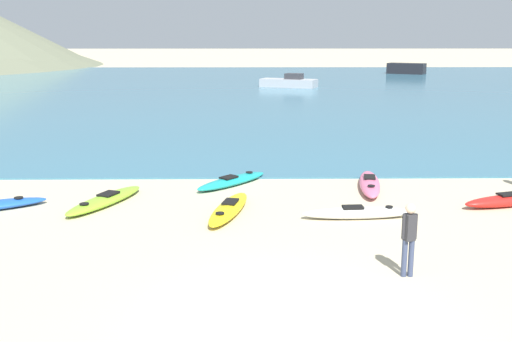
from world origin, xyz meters
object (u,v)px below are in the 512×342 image
at_px(kayak_on_sand_1, 370,184).
at_px(kayak_on_sand_5, 229,209).
at_px(kayak_on_sand_2, 511,200).
at_px(moored_boat_2, 406,68).
at_px(kayak_on_sand_3, 358,213).
at_px(kayak_on_sand_4, 105,200).
at_px(person_near_foreground, 409,235).
at_px(moored_boat_0, 289,82).
at_px(kayak_on_sand_6, 232,181).

distance_m(kayak_on_sand_1, kayak_on_sand_5, 5.14).
xyz_separation_m(kayak_on_sand_2, moored_boat_2, (12.00, 58.01, 0.53)).
xyz_separation_m(kayak_on_sand_3, kayak_on_sand_4, (-7.11, 1.44, -0.02)).
height_order(kayak_on_sand_3, moored_boat_2, moored_boat_2).
distance_m(kayak_on_sand_4, person_near_foreground, 9.18).
relative_size(kayak_on_sand_1, kayak_on_sand_4, 1.01).
relative_size(kayak_on_sand_1, kayak_on_sand_5, 1.02).
bearing_deg(kayak_on_sand_5, moored_boat_0, 83.75).
relative_size(kayak_on_sand_5, person_near_foreground, 2.19).
distance_m(kayak_on_sand_1, kayak_on_sand_4, 8.22).
relative_size(kayak_on_sand_6, person_near_foreground, 1.80).
height_order(kayak_on_sand_1, kayak_on_sand_3, kayak_on_sand_1).
xyz_separation_m(kayak_on_sand_1, kayak_on_sand_3, (-0.93, -3.13, -0.02)).
xyz_separation_m(kayak_on_sand_4, person_near_foreground, (7.39, -5.40, 0.75)).
bearing_deg(kayak_on_sand_3, kayak_on_sand_5, 171.82).
bearing_deg(person_near_foreground, kayak_on_sand_3, 94.07).
bearing_deg(moored_boat_0, kayak_on_sand_3, -91.23).
bearing_deg(kayak_on_sand_5, kayak_on_sand_1, 30.82).
height_order(kayak_on_sand_4, person_near_foreground, person_near_foreground).
distance_m(kayak_on_sand_2, kayak_on_sand_4, 11.73).
relative_size(kayak_on_sand_1, moored_boat_2, 0.71).
bearing_deg(kayak_on_sand_4, moored_boat_2, 67.64).
relative_size(kayak_on_sand_4, kayak_on_sand_6, 1.23).
bearing_deg(kayak_on_sand_6, kayak_on_sand_4, -148.21).
bearing_deg(kayak_on_sand_5, kayak_on_sand_2, 4.42).
xyz_separation_m(kayak_on_sand_3, moored_boat_2, (16.62, 59.14, 0.56)).
height_order(kayak_on_sand_3, kayak_on_sand_5, kayak_on_sand_3).
distance_m(kayak_on_sand_2, moored_boat_0, 39.24).
xyz_separation_m(kayak_on_sand_4, moored_boat_2, (23.73, 57.70, 0.58)).
bearing_deg(person_near_foreground, kayak_on_sand_6, 116.19).
relative_size(moored_boat_0, moored_boat_2, 1.11).
height_order(kayak_on_sand_5, person_near_foreground, person_near_foreground).
relative_size(kayak_on_sand_6, moored_boat_2, 0.57).
relative_size(kayak_on_sand_3, moored_boat_0, 0.57).
distance_m(kayak_on_sand_4, moored_boat_0, 39.56).
relative_size(kayak_on_sand_1, kayak_on_sand_6, 1.24).
relative_size(kayak_on_sand_5, moored_boat_0, 0.62).
height_order(kayak_on_sand_4, moored_boat_2, moored_boat_2).
distance_m(kayak_on_sand_4, moored_boat_2, 62.39).
bearing_deg(kayak_on_sand_4, kayak_on_sand_5, -14.56).
distance_m(kayak_on_sand_6, moored_boat_0, 36.76).
xyz_separation_m(kayak_on_sand_3, person_near_foreground, (0.28, -3.96, 0.74)).
relative_size(kayak_on_sand_1, kayak_on_sand_2, 1.09).
bearing_deg(moored_boat_0, moored_boat_2, 50.25).
relative_size(kayak_on_sand_1, kayak_on_sand_3, 1.12).
xyz_separation_m(kayak_on_sand_5, person_near_foreground, (3.76, -4.46, 0.75)).
bearing_deg(moored_boat_0, kayak_on_sand_5, -96.25).
bearing_deg(moored_boat_0, kayak_on_sand_2, -84.51).
height_order(kayak_on_sand_5, kayak_on_sand_6, kayak_on_sand_6).
bearing_deg(person_near_foreground, moored_boat_0, 89.25).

